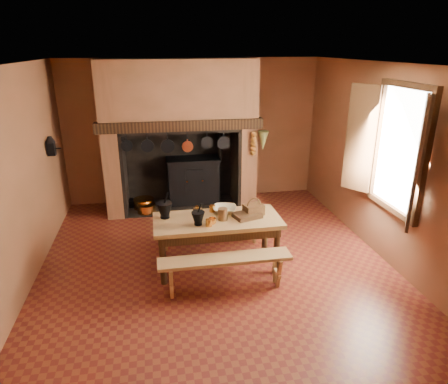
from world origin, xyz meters
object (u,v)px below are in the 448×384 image
object	(u,v)px
bench_front	(225,266)
mixing_bowl	(225,209)
coffee_grinder	(198,211)
wicker_basket	(254,209)
iron_range	(194,180)
work_table	(217,227)

from	to	relation	value
bench_front	mixing_bowl	bearing A→B (deg)	80.08
coffee_grinder	wicker_basket	bearing A→B (deg)	-25.86
iron_range	bench_front	xyz separation A→B (m)	(0.06, -3.17, -0.12)
bench_front	mixing_bowl	world-z (taller)	mixing_bowl
work_table	coffee_grinder	size ratio (longest dim) A/B	10.73
bench_front	coffee_grinder	bearing A→B (deg)	107.77
work_table	iron_range	bearing A→B (deg)	91.26
work_table	bench_front	bearing A→B (deg)	-90.00
wicker_basket	coffee_grinder	bearing A→B (deg)	156.06
iron_range	work_table	bearing A→B (deg)	-88.74
iron_range	wicker_basket	distance (m)	2.62
iron_range	work_table	size ratio (longest dim) A/B	0.91
iron_range	mixing_bowl	size ratio (longest dim) A/B	4.74
work_table	mixing_bowl	xyz separation A→B (m)	(0.14, 0.21, 0.16)
mixing_bowl	coffee_grinder	bearing A→B (deg)	-175.23
coffee_grinder	wicker_basket	size ratio (longest dim) A/B	0.54
work_table	bench_front	xyz separation A→B (m)	(-0.00, -0.59, -0.28)
bench_front	mixing_bowl	distance (m)	0.93
work_table	wicker_basket	bearing A→B (deg)	5.80
work_table	mixing_bowl	bearing A→B (deg)	56.76
bench_front	mixing_bowl	xyz separation A→B (m)	(0.14, 0.80, 0.44)
iron_range	work_table	xyz separation A→B (m)	(0.06, -2.58, 0.16)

